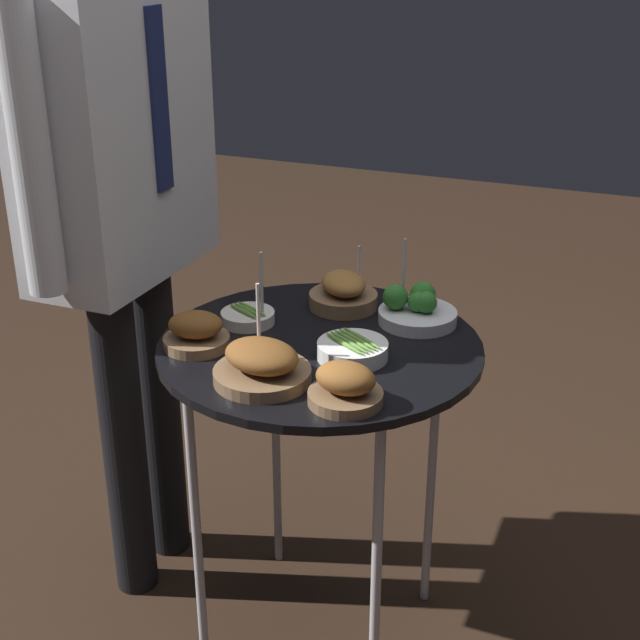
{
  "coord_description": "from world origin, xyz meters",
  "views": [
    {
      "loc": [
        -1.47,
        -0.6,
        1.49
      ],
      "look_at": [
        0.0,
        0.0,
        0.78
      ],
      "focal_mm": 50.0,
      "sensor_mm": 36.0,
      "label": 1
    }
  ],
  "objects_px": {
    "waiter_figure": "(118,169)",
    "serving_cart": "(320,369)",
    "bowl_broccoli_far_rim": "(416,309)",
    "bowl_roast_back_left": "(345,386)",
    "bowl_roast_front_left": "(262,365)",
    "bowl_asparagus_near_rim": "(353,350)",
    "bowl_asparagus_center": "(248,316)",
    "bowl_roast_mid_left": "(343,293)",
    "bowl_roast_mid_right": "(196,332)"
  },
  "relations": [
    {
      "from": "waiter_figure",
      "to": "serving_cart",
      "type": "bearing_deg",
      "value": -97.01
    },
    {
      "from": "bowl_broccoli_far_rim",
      "to": "serving_cart",
      "type": "bearing_deg",
      "value": 139.59
    },
    {
      "from": "bowl_broccoli_far_rim",
      "to": "bowl_roast_back_left",
      "type": "height_order",
      "value": "bowl_broccoli_far_rim"
    },
    {
      "from": "serving_cart",
      "to": "bowl_roast_front_left",
      "type": "relative_size",
      "value": 4.11
    },
    {
      "from": "bowl_roast_front_left",
      "to": "bowl_asparagus_near_rim",
      "type": "bearing_deg",
      "value": -38.55
    },
    {
      "from": "bowl_asparagus_near_rim",
      "to": "bowl_roast_back_left",
      "type": "relative_size",
      "value": 1.03
    },
    {
      "from": "serving_cart",
      "to": "bowl_roast_back_left",
      "type": "distance_m",
      "value": 0.26
    },
    {
      "from": "bowl_asparagus_center",
      "to": "bowl_roast_mid_left",
      "type": "distance_m",
      "value": 0.22
    },
    {
      "from": "bowl_roast_mid_right",
      "to": "waiter_figure",
      "type": "bearing_deg",
      "value": 57.78
    },
    {
      "from": "bowl_asparagus_near_rim",
      "to": "waiter_figure",
      "type": "relative_size",
      "value": 0.08
    },
    {
      "from": "bowl_asparagus_near_rim",
      "to": "bowl_asparagus_center",
      "type": "distance_m",
      "value": 0.27
    },
    {
      "from": "bowl_roast_back_left",
      "to": "bowl_roast_mid_left",
      "type": "bearing_deg",
      "value": 21.29
    },
    {
      "from": "bowl_broccoli_far_rim",
      "to": "bowl_asparagus_near_rim",
      "type": "bearing_deg",
      "value": 163.1
    },
    {
      "from": "bowl_roast_mid_right",
      "to": "bowl_roast_back_left",
      "type": "bearing_deg",
      "value": -105.91
    },
    {
      "from": "bowl_asparagus_center",
      "to": "bowl_broccoli_far_rim",
      "type": "height_order",
      "value": "bowl_broccoli_far_rim"
    },
    {
      "from": "bowl_asparagus_center",
      "to": "waiter_figure",
      "type": "distance_m",
      "value": 0.41
    },
    {
      "from": "bowl_roast_front_left",
      "to": "bowl_roast_mid_right",
      "type": "distance_m",
      "value": 0.2
    },
    {
      "from": "bowl_broccoli_far_rim",
      "to": "waiter_figure",
      "type": "distance_m",
      "value": 0.68
    },
    {
      "from": "bowl_roast_front_left",
      "to": "waiter_figure",
      "type": "relative_size",
      "value": 0.11
    },
    {
      "from": "bowl_asparagus_center",
      "to": "bowl_roast_back_left",
      "type": "distance_m",
      "value": 0.39
    },
    {
      "from": "bowl_asparagus_center",
      "to": "bowl_broccoli_far_rim",
      "type": "distance_m",
      "value": 0.35
    },
    {
      "from": "bowl_asparagus_center",
      "to": "bowl_roast_mid_left",
      "type": "relative_size",
      "value": 1.03
    },
    {
      "from": "bowl_asparagus_center",
      "to": "waiter_figure",
      "type": "relative_size",
      "value": 0.1
    },
    {
      "from": "bowl_asparagus_center",
      "to": "bowl_roast_mid_right",
      "type": "relative_size",
      "value": 1.2
    },
    {
      "from": "bowl_roast_mid_left",
      "to": "bowl_roast_front_left",
      "type": "bearing_deg",
      "value": 177.72
    },
    {
      "from": "serving_cart",
      "to": "bowl_roast_mid_right",
      "type": "height_order",
      "value": "bowl_roast_mid_right"
    },
    {
      "from": "serving_cart",
      "to": "bowl_roast_back_left",
      "type": "relative_size",
      "value": 5.56
    },
    {
      "from": "bowl_roast_front_left",
      "to": "bowl_roast_back_left",
      "type": "xyz_separation_m",
      "value": [
        -0.02,
        -0.17,
        -0.0
      ]
    },
    {
      "from": "bowl_asparagus_center",
      "to": "bowl_roast_back_left",
      "type": "height_order",
      "value": "bowl_asparagus_center"
    },
    {
      "from": "bowl_asparagus_near_rim",
      "to": "bowl_broccoli_far_rim",
      "type": "distance_m",
      "value": 0.22
    },
    {
      "from": "bowl_asparagus_center",
      "to": "bowl_roast_mid_right",
      "type": "height_order",
      "value": "bowl_asparagus_center"
    },
    {
      "from": "bowl_roast_front_left",
      "to": "bowl_broccoli_far_rim",
      "type": "relative_size",
      "value": 1.04
    },
    {
      "from": "bowl_asparagus_center",
      "to": "bowl_roast_mid_left",
      "type": "bearing_deg",
      "value": -44.99
    },
    {
      "from": "waiter_figure",
      "to": "bowl_broccoli_far_rim",
      "type": "bearing_deg",
      "value": -79.85
    },
    {
      "from": "bowl_roast_front_left",
      "to": "bowl_roast_mid_right",
      "type": "height_order",
      "value": "bowl_roast_front_left"
    },
    {
      "from": "bowl_roast_mid_left",
      "to": "bowl_roast_back_left",
      "type": "distance_m",
      "value": 0.42
    },
    {
      "from": "bowl_asparagus_near_rim",
      "to": "bowl_asparagus_center",
      "type": "xyz_separation_m",
      "value": [
        0.07,
        0.26,
        -0.0
      ]
    },
    {
      "from": "bowl_roast_front_left",
      "to": "bowl_asparagus_center",
      "type": "xyz_separation_m",
      "value": [
        0.22,
        0.14,
        -0.02
      ]
    },
    {
      "from": "bowl_roast_front_left",
      "to": "bowl_roast_mid_left",
      "type": "relative_size",
      "value": 1.17
    },
    {
      "from": "bowl_roast_mid_left",
      "to": "bowl_roast_back_left",
      "type": "xyz_separation_m",
      "value": [
        -0.39,
        -0.15,
        -0.0
      ]
    },
    {
      "from": "bowl_asparagus_near_rim",
      "to": "bowl_roast_back_left",
      "type": "height_order",
      "value": "bowl_roast_back_left"
    },
    {
      "from": "bowl_roast_mid_right",
      "to": "serving_cart",
      "type": "bearing_deg",
      "value": -64.09
    },
    {
      "from": "bowl_roast_mid_left",
      "to": "bowl_roast_mid_right",
      "type": "xyz_separation_m",
      "value": [
        -0.29,
        0.2,
        -0.0
      ]
    },
    {
      "from": "serving_cart",
      "to": "waiter_figure",
      "type": "xyz_separation_m",
      "value": [
        0.06,
        0.48,
        0.35
      ]
    },
    {
      "from": "bowl_asparagus_near_rim",
      "to": "bowl_asparagus_center",
      "type": "bearing_deg",
      "value": 74.45
    },
    {
      "from": "bowl_roast_front_left",
      "to": "bowl_roast_mid_left",
      "type": "height_order",
      "value": "bowl_roast_front_left"
    },
    {
      "from": "serving_cart",
      "to": "bowl_asparagus_near_rim",
      "type": "bearing_deg",
      "value": -114.32
    },
    {
      "from": "bowl_roast_back_left",
      "to": "waiter_figure",
      "type": "height_order",
      "value": "waiter_figure"
    },
    {
      "from": "bowl_roast_front_left",
      "to": "bowl_roast_mid_right",
      "type": "xyz_separation_m",
      "value": [
        0.08,
        0.18,
        -0.0
      ]
    },
    {
      "from": "serving_cart",
      "to": "bowl_roast_front_left",
      "type": "xyz_separation_m",
      "value": [
        -0.19,
        0.04,
        0.09
      ]
    }
  ]
}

